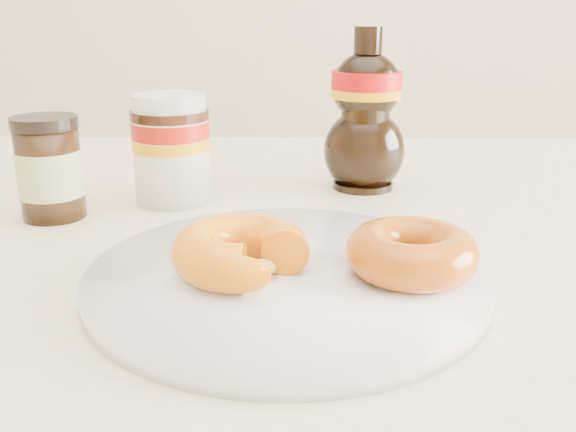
{
  "coord_description": "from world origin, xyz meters",
  "views": [
    {
      "loc": [
        0.03,
        -0.38,
        0.94
      ],
      "look_at": [
        0.02,
        0.08,
        0.79
      ],
      "focal_mm": 40.0,
      "sensor_mm": 36.0,
      "label": 1
    }
  ],
  "objects_px": {
    "syrup_bottle": "(366,110)",
    "dark_jar": "(50,169)",
    "plate": "(286,277)",
    "dining_table": "(268,342)",
    "nutella_jar": "(171,145)",
    "donut_bitten": "(241,251)",
    "donut_whole": "(412,252)"
  },
  "relations": [
    {
      "from": "donut_whole",
      "to": "nutella_jar",
      "type": "height_order",
      "value": "nutella_jar"
    },
    {
      "from": "donut_whole",
      "to": "syrup_bottle",
      "type": "xyz_separation_m",
      "value": [
        -0.01,
        0.26,
        0.05
      ]
    },
    {
      "from": "plate",
      "to": "dark_jar",
      "type": "distance_m",
      "value": 0.27
    },
    {
      "from": "donut_bitten",
      "to": "syrup_bottle",
      "type": "distance_m",
      "value": 0.29
    },
    {
      "from": "donut_whole",
      "to": "nutella_jar",
      "type": "bearing_deg",
      "value": 133.72
    },
    {
      "from": "syrup_bottle",
      "to": "dark_jar",
      "type": "distance_m",
      "value": 0.31
    },
    {
      "from": "dining_table",
      "to": "plate",
      "type": "xyz_separation_m",
      "value": [
        0.02,
        -0.07,
        0.09
      ]
    },
    {
      "from": "plate",
      "to": "donut_bitten",
      "type": "bearing_deg",
      "value": -163.81
    },
    {
      "from": "donut_bitten",
      "to": "nutella_jar",
      "type": "xyz_separation_m",
      "value": [
        -0.09,
        0.21,
        0.03
      ]
    },
    {
      "from": "donut_whole",
      "to": "dark_jar",
      "type": "xyz_separation_m",
      "value": [
        -0.3,
        0.16,
        0.02
      ]
    },
    {
      "from": "plate",
      "to": "dining_table",
      "type": "bearing_deg",
      "value": 103.68
    },
    {
      "from": "donut_bitten",
      "to": "syrup_bottle",
      "type": "height_order",
      "value": "syrup_bottle"
    },
    {
      "from": "dining_table",
      "to": "dark_jar",
      "type": "bearing_deg",
      "value": 158.68
    },
    {
      "from": "donut_bitten",
      "to": "syrup_bottle",
      "type": "relative_size",
      "value": 0.56
    },
    {
      "from": "donut_whole",
      "to": "syrup_bottle",
      "type": "height_order",
      "value": "syrup_bottle"
    },
    {
      "from": "donut_whole",
      "to": "nutella_jar",
      "type": "distance_m",
      "value": 0.29
    },
    {
      "from": "dark_jar",
      "to": "plate",
      "type": "bearing_deg",
      "value": -34.57
    },
    {
      "from": "nutella_jar",
      "to": "plate",
      "type": "bearing_deg",
      "value": -60.0
    },
    {
      "from": "dining_table",
      "to": "donut_whole",
      "type": "height_order",
      "value": "donut_whole"
    },
    {
      "from": "dining_table",
      "to": "syrup_bottle",
      "type": "xyz_separation_m",
      "value": [
        0.09,
        0.18,
        0.17
      ]
    },
    {
      "from": "dining_table",
      "to": "dark_jar",
      "type": "relative_size",
      "value": 15.13
    },
    {
      "from": "donut_bitten",
      "to": "donut_whole",
      "type": "distance_m",
      "value": 0.11
    },
    {
      "from": "dining_table",
      "to": "donut_whole",
      "type": "bearing_deg",
      "value": -38.04
    },
    {
      "from": "syrup_bottle",
      "to": "donut_whole",
      "type": "bearing_deg",
      "value": -88.21
    },
    {
      "from": "dining_table",
      "to": "syrup_bottle",
      "type": "bearing_deg",
      "value": 63.15
    },
    {
      "from": "plate",
      "to": "donut_bitten",
      "type": "distance_m",
      "value": 0.04
    },
    {
      "from": "donut_whole",
      "to": "syrup_bottle",
      "type": "distance_m",
      "value": 0.27
    },
    {
      "from": "donut_whole",
      "to": "nutella_jar",
      "type": "xyz_separation_m",
      "value": [
        -0.2,
        0.21,
        0.03
      ]
    },
    {
      "from": "plate",
      "to": "nutella_jar",
      "type": "height_order",
      "value": "nutella_jar"
    },
    {
      "from": "donut_whole",
      "to": "syrup_bottle",
      "type": "relative_size",
      "value": 0.53
    },
    {
      "from": "dining_table",
      "to": "plate",
      "type": "height_order",
      "value": "plate"
    },
    {
      "from": "dining_table",
      "to": "nutella_jar",
      "type": "relative_size",
      "value": 13.31
    }
  ]
}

